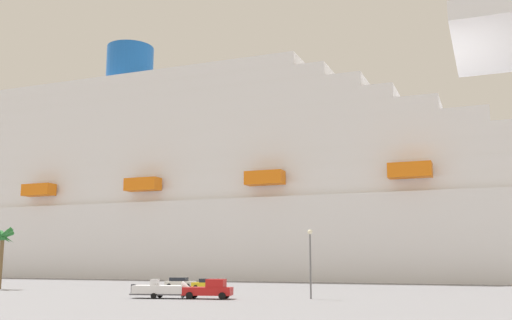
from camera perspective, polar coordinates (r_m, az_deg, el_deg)
The scene contains 8 objects.
ground_plane at distance 108.23m, azimuth 0.16°, elevation -11.84°, with size 600.00×600.00×0.00m, color gray.
cruise_ship at distance 144.83m, azimuth -3.35°, elevation -3.58°, with size 249.64×54.65×67.31m.
pickup_truck at distance 68.60m, azimuth -4.49°, elevation -12.28°, with size 5.79×2.77×2.20m.
small_boat_on_trailer at distance 70.06m, azimuth -8.66°, elevation -12.22°, with size 8.26×2.78×2.15m.
palm_tree at distance 98.74m, azimuth -23.18°, elevation -7.16°, with size 3.79×3.80×9.29m.
street_lamp at distance 68.68m, azimuth 5.23°, elevation -8.90°, with size 0.56×0.56×7.77m.
parked_car_yellow_taxi at distance 90.07m, azimuth -4.62°, elevation -11.75°, with size 4.69×2.39×1.58m.
parked_car_white_van at distance 96.19m, azimuth -7.32°, elevation -11.56°, with size 4.80×2.38×1.58m.
Camera 1 is at (30.37, -73.79, 4.38)m, focal length 41.68 mm.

